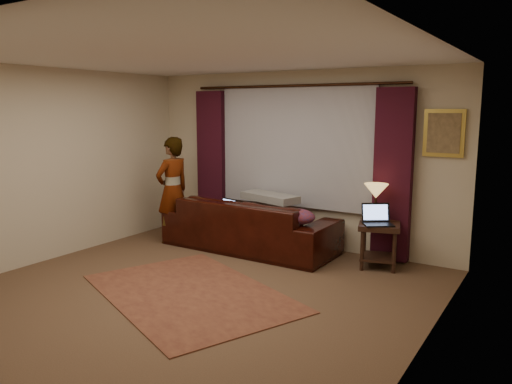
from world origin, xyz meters
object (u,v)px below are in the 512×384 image
(sofa, at_px, (250,215))
(tiffany_lamp, at_px, (376,203))
(laptop_table, at_px, (379,215))
(end_table, at_px, (379,245))
(person, at_px, (173,190))
(laptop_sofa, at_px, (223,207))

(sofa, distance_m, tiffany_lamp, 1.85)
(sofa, bearing_deg, laptop_table, -177.46)
(sofa, height_order, end_table, sofa)
(laptop_table, height_order, person, person)
(laptop_sofa, height_order, end_table, laptop_sofa)
(end_table, relative_size, person, 0.36)
(tiffany_lamp, height_order, person, person)
(laptop_sofa, height_order, tiffany_lamp, tiffany_lamp)
(sofa, bearing_deg, end_table, -174.08)
(laptop_sofa, relative_size, end_table, 0.55)
(laptop_sofa, relative_size, laptop_table, 0.83)
(tiffany_lamp, bearing_deg, end_table, -38.74)
(sofa, relative_size, laptop_table, 6.52)
(sofa, distance_m, end_table, 1.91)
(sofa, relative_size, tiffany_lamp, 5.15)
(laptop_table, bearing_deg, end_table, 64.91)
(end_table, height_order, person, person)
(end_table, bearing_deg, tiffany_lamp, 141.26)
(laptop_sofa, relative_size, tiffany_lamp, 0.65)
(tiffany_lamp, relative_size, person, 0.31)
(laptop_table, relative_size, person, 0.24)
(tiffany_lamp, bearing_deg, person, -169.95)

